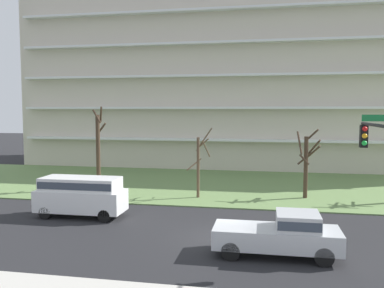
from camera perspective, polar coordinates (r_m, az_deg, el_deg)
name	(u,v)px	position (r m, az deg, el deg)	size (l,w,h in m)	color
ground	(221,238)	(20.62, 4.12, -13.07)	(160.00, 160.00, 0.00)	#232326
grass_lawn_strip	(240,186)	(34.15, 6.80, -5.82)	(80.00, 16.00, 0.08)	#66844C
apartment_building	(250,80)	(48.28, 8.09, 8.91)	(50.14, 14.16, 19.61)	beige
tree_far_left	(98,149)	(32.61, -13.03, -0.71)	(0.93, 1.05, 6.59)	#423023
tree_left	(199,163)	(28.95, 1.00, -2.73)	(1.87, 1.80, 5.06)	brown
tree_center	(306,162)	(29.87, 15.79, -2.49)	(1.66, 1.65, 5.00)	#423023
van_white_near_left	(81,194)	(25.01, -15.36, -6.73)	(5.21, 2.02, 2.36)	white
pickup_silver_center_left	(282,233)	(18.30, 12.53, -12.17)	(5.41, 2.03, 1.95)	#B7BABF
traffic_signal_mast	(380,174)	(14.98, 24.95, -3.83)	(0.90, 4.41, 6.19)	black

